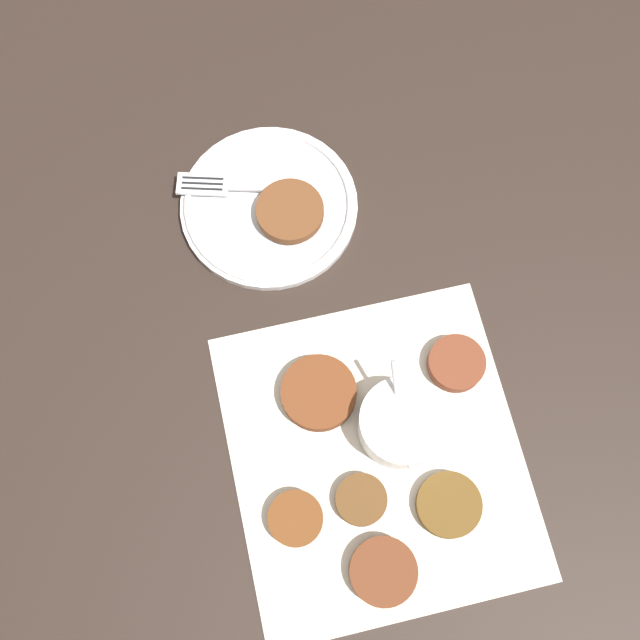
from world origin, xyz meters
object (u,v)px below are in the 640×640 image
fritter_on_plate (290,211)px  fork (229,185)px  sauce_bowl (401,424)px  serving_plate (269,205)px

fritter_on_plate → fork: (-0.05, -0.07, -0.00)m
fritter_on_plate → fork: bearing=-124.2°
sauce_bowl → fritter_on_plate: (-0.27, -0.09, -0.00)m
serving_plate → sauce_bowl: bearing=21.2°
sauce_bowl → fork: sauce_bowl is taller
sauce_bowl → fork: size_ratio=0.69×
sauce_bowl → fritter_on_plate: bearing=-162.0°
fork → serving_plate: bearing=58.0°
fork → fritter_on_plate: bearing=55.8°
sauce_bowl → serving_plate: bearing=-158.8°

